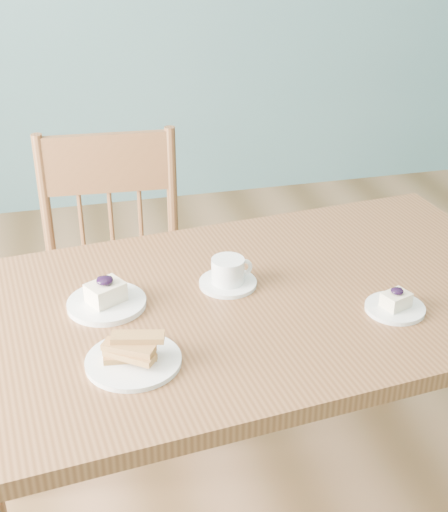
% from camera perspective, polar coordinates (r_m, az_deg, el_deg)
% --- Properties ---
extents(dining_table, '(1.49, 0.95, 0.76)m').
position_cam_1_polar(dining_table, '(1.73, 2.53, -5.35)').
color(dining_table, brown).
rests_on(dining_table, ground).
extents(dining_chair, '(0.47, 0.45, 0.96)m').
position_cam_1_polar(dining_chair, '(2.26, -8.56, -2.63)').
color(dining_chair, brown).
rests_on(dining_chair, ground).
extents(cheesecake_plate_near, '(0.14, 0.14, 0.06)m').
position_cam_1_polar(cheesecake_plate_near, '(1.68, 13.55, -3.80)').
color(cheesecake_plate_near, white).
rests_on(cheesecake_plate_near, dining_table).
extents(cheesecake_plate_far, '(0.18, 0.18, 0.08)m').
position_cam_1_polar(cheesecake_plate_far, '(1.67, -9.40, -3.38)').
color(cheesecake_plate_far, white).
rests_on(cheesecake_plate_far, dining_table).
extents(coffee_cup, '(0.14, 0.14, 0.07)m').
position_cam_1_polar(coffee_cup, '(1.72, 0.35, -1.45)').
color(coffee_cup, white).
rests_on(coffee_cup, dining_table).
extents(biscotti_plate, '(0.20, 0.20, 0.06)m').
position_cam_1_polar(biscotti_plate, '(1.47, -7.29, -7.89)').
color(biscotti_plate, white).
rests_on(biscotti_plate, dining_table).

